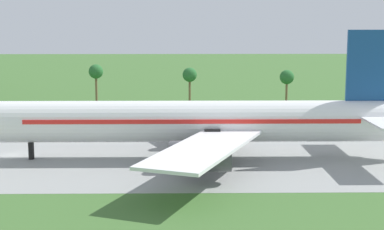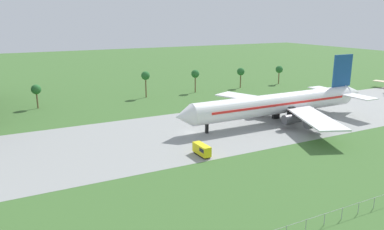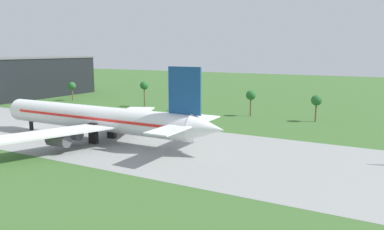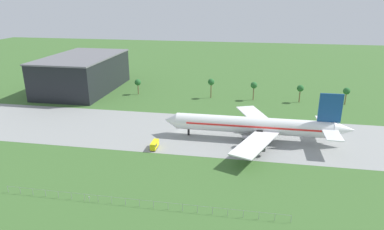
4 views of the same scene
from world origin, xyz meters
name	(u,v)px [view 3 (image 3 of 4)]	position (x,y,z in m)	size (l,w,h in m)	color
ground_plane	(31,127)	(0.00, 0.00, 0.00)	(600.00, 600.00, 0.00)	#3D662D
taxiway_strip	(31,127)	(0.00, 0.00, 0.01)	(320.00, 44.00, 0.02)	gray
jet_airliner	(99,118)	(31.08, -2.91, 5.97)	(73.94, 57.51, 20.33)	white
terminal_building	(29,76)	(-72.03, 56.56, 10.35)	(36.72, 61.20, 20.67)	black
palm_tree_row	(185,91)	(26.11, 52.66, 7.77)	(117.35, 3.60, 11.01)	brown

